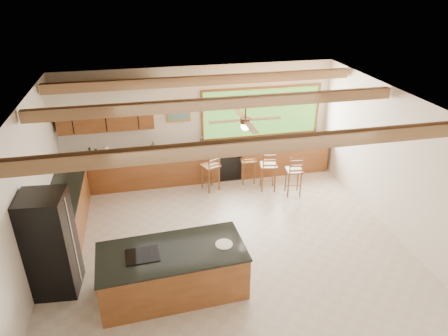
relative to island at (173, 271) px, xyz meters
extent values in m
plane|color=beige|center=(1.22, 1.20, -0.44)|extent=(7.20, 7.20, 0.00)
cube|color=silver|center=(1.22, 4.45, 1.06)|extent=(7.20, 0.04, 3.00)
cube|color=silver|center=(1.22, -2.05, 1.06)|extent=(7.20, 0.04, 3.00)
cube|color=silver|center=(-2.38, 1.20, 1.06)|extent=(0.04, 6.50, 3.00)
cube|color=silver|center=(4.82, 1.20, 1.06)|extent=(0.04, 6.50, 3.00)
cube|color=#A07350|center=(1.22, 1.20, 2.56)|extent=(7.20, 6.50, 0.04)
cube|color=#A17550|center=(1.22, -0.40, 2.42)|extent=(7.10, 0.15, 0.22)
cube|color=#A17550|center=(1.22, 1.70, 2.42)|extent=(7.10, 0.15, 0.22)
cube|color=#A17550|center=(1.22, 3.50, 2.42)|extent=(7.10, 0.15, 0.22)
cube|color=brown|center=(-1.13, 4.26, 1.46)|extent=(2.30, 0.35, 0.70)
cube|color=#EFE8CE|center=(-1.13, 4.19, 2.06)|extent=(2.60, 0.50, 0.48)
cylinder|color=#FFEABF|center=(-1.83, 4.19, 1.83)|extent=(0.10, 0.10, 0.01)
cylinder|color=#FFEABF|center=(-0.43, 4.19, 1.83)|extent=(0.10, 0.10, 0.01)
cube|color=#62A83C|center=(2.92, 4.42, 1.23)|extent=(3.20, 0.04, 1.30)
cube|color=#AA8D34|center=(0.67, 4.42, 1.41)|extent=(0.64, 0.03, 0.54)
cube|color=#407457|center=(0.67, 4.40, 1.41)|extent=(0.54, 0.01, 0.44)
cube|color=brown|center=(1.22, 4.11, 0.00)|extent=(7.00, 0.65, 0.88)
cube|color=black|center=(1.22, 4.11, 0.46)|extent=(7.04, 0.69, 0.04)
cube|color=brown|center=(-2.04, 2.55, 0.00)|extent=(0.65, 2.35, 0.88)
cube|color=black|center=(-2.04, 2.55, 0.46)|extent=(0.69, 2.39, 0.04)
cube|color=black|center=(1.92, 3.78, -0.02)|extent=(0.60, 0.02, 0.78)
cube|color=silver|center=(1.22, 4.11, 0.47)|extent=(0.50, 0.38, 0.03)
cylinder|color=silver|center=(1.22, 4.31, 0.63)|extent=(0.03, 0.03, 0.30)
cylinder|color=silver|center=(1.22, 4.21, 0.76)|extent=(0.03, 0.20, 0.03)
cylinder|color=white|center=(-1.22, 4.07, 0.62)|extent=(0.11, 0.11, 0.27)
cylinder|color=#193E19|center=(-1.64, 4.25, 0.58)|extent=(0.05, 0.05, 0.20)
cylinder|color=#193E19|center=(-1.47, 4.11, 0.59)|extent=(0.06, 0.06, 0.21)
cube|color=black|center=(4.16, 4.08, 0.53)|extent=(0.24, 0.21, 0.09)
cube|color=brown|center=(0.00, 0.00, -0.02)|extent=(2.52, 1.26, 0.83)
cube|color=black|center=(0.00, 0.00, 0.42)|extent=(2.56, 1.30, 0.04)
cube|color=black|center=(-0.49, -0.02, 0.44)|extent=(0.57, 0.46, 0.02)
cylinder|color=white|center=(0.91, -0.02, 0.44)|extent=(0.30, 0.30, 0.02)
cube|color=black|center=(-2.00, 0.50, 0.52)|extent=(0.81, 0.79, 1.92)
cube|color=silver|center=(-1.63, 0.50, 0.52)|extent=(0.02, 0.05, 1.76)
cube|color=brown|center=(1.32, 3.48, 0.24)|extent=(0.53, 0.53, 0.04)
cylinder|color=brown|center=(1.16, 3.32, -0.11)|extent=(0.04, 0.04, 0.66)
cylinder|color=brown|center=(1.47, 3.32, -0.11)|extent=(0.04, 0.04, 0.66)
cylinder|color=brown|center=(1.16, 3.64, -0.11)|extent=(0.04, 0.04, 0.66)
cylinder|color=brown|center=(1.47, 3.64, -0.11)|extent=(0.04, 0.04, 0.66)
cube|color=brown|center=(2.36, 3.65, 0.21)|extent=(0.40, 0.40, 0.04)
cylinder|color=brown|center=(2.20, 3.50, -0.12)|extent=(0.04, 0.04, 0.63)
cylinder|color=brown|center=(2.51, 3.50, -0.12)|extent=(0.04, 0.04, 0.63)
cylinder|color=brown|center=(2.20, 3.80, -0.12)|extent=(0.04, 0.04, 0.63)
cylinder|color=brown|center=(2.51, 3.80, -0.12)|extent=(0.04, 0.04, 0.63)
cube|color=brown|center=(2.76, 3.17, 0.25)|extent=(0.48, 0.48, 0.04)
cylinder|color=brown|center=(2.60, 3.01, -0.11)|extent=(0.04, 0.04, 0.67)
cylinder|color=brown|center=(2.92, 3.01, -0.11)|extent=(0.04, 0.04, 0.67)
cylinder|color=brown|center=(2.60, 3.33, -0.11)|extent=(0.04, 0.04, 0.67)
cylinder|color=brown|center=(2.92, 3.33, -0.11)|extent=(0.04, 0.04, 0.67)
cube|color=brown|center=(3.32, 2.80, 0.22)|extent=(0.45, 0.45, 0.04)
cylinder|color=brown|center=(3.16, 2.64, -0.12)|extent=(0.04, 0.04, 0.64)
cylinder|color=brown|center=(3.47, 2.64, -0.12)|extent=(0.04, 0.04, 0.64)
cylinder|color=brown|center=(3.16, 2.95, -0.12)|extent=(0.04, 0.04, 0.64)
cylinder|color=brown|center=(3.47, 2.95, -0.12)|extent=(0.04, 0.04, 0.64)
camera|label=1|loc=(-0.29, -5.48, 4.71)|focal=32.00mm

